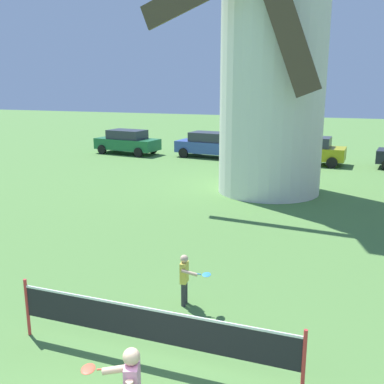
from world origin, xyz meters
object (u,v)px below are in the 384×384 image
(player_far, at_px, (185,277))
(windmill, at_px, (274,44))
(tennis_net, at_px, (150,325))
(parked_car_mustard, at_px, (311,150))
(parked_car_blue, at_px, (209,144))
(parked_car_green, at_px, (127,141))

(player_far, bearing_deg, windmill, 91.62)
(tennis_net, relative_size, parked_car_mustard, 1.29)
(tennis_net, distance_m, parked_car_blue, 21.37)
(windmill, bearing_deg, parked_car_green, 145.46)
(parked_car_green, bearing_deg, parked_car_mustard, 0.80)
(windmill, bearing_deg, tennis_net, -87.88)
(windmill, distance_m, player_far, 11.98)
(windmill, xyz_separation_m, parked_car_green, (-10.66, 7.34, -5.22))
(tennis_net, height_order, parked_car_green, parked_car_green)
(player_far, xyz_separation_m, parked_car_blue, (-5.49, 18.53, 0.18))
(parked_car_green, height_order, parked_car_blue, same)
(tennis_net, bearing_deg, windmill, 92.12)
(parked_car_green, distance_m, parked_car_blue, 5.49)
(parked_car_mustard, bearing_deg, player_far, -92.17)
(player_far, relative_size, parked_car_blue, 0.26)
(player_far, bearing_deg, parked_car_mustard, 87.83)
(parked_car_green, distance_m, parked_car_mustard, 11.65)
(windmill, height_order, parked_car_blue, windmill)
(windmill, distance_m, tennis_net, 13.84)
(parked_car_blue, bearing_deg, tennis_net, -74.64)
(parked_car_green, relative_size, parked_car_blue, 1.04)
(tennis_net, distance_m, player_far, 2.08)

